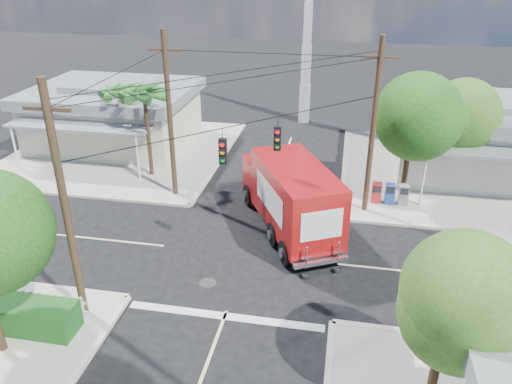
# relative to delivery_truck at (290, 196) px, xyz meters

# --- Properties ---
(ground) EXTENTS (120.00, 120.00, 0.00)m
(ground) POSITION_rel_delivery_truck_xyz_m (-1.54, -2.65, -1.83)
(ground) COLOR black
(ground) RESTS_ON ground
(sidewalk_ne) EXTENTS (14.12, 14.12, 0.14)m
(sidewalk_ne) POSITION_rel_delivery_truck_xyz_m (9.34, 8.23, -1.76)
(sidewalk_ne) COLOR #AAA59A
(sidewalk_ne) RESTS_ON ground
(sidewalk_nw) EXTENTS (14.12, 14.12, 0.14)m
(sidewalk_nw) POSITION_rel_delivery_truck_xyz_m (-12.42, 8.23, -1.76)
(sidewalk_nw) COLOR #AAA59A
(sidewalk_nw) RESTS_ON ground
(road_markings) EXTENTS (32.00, 32.00, 0.01)m
(road_markings) POSITION_rel_delivery_truck_xyz_m (-1.54, -4.12, -1.82)
(road_markings) COLOR beige
(road_markings) RESTS_ON ground
(building_ne) EXTENTS (11.80, 10.20, 4.50)m
(building_ne) POSITION_rel_delivery_truck_xyz_m (10.96, 9.31, 0.49)
(building_ne) COLOR silver
(building_ne) RESTS_ON sidewalk_ne
(building_nw) EXTENTS (10.80, 10.20, 4.30)m
(building_nw) POSITION_rel_delivery_truck_xyz_m (-13.54, 9.81, 0.39)
(building_nw) COLOR beige
(building_nw) RESTS_ON sidewalk_nw
(radio_tower) EXTENTS (0.80, 0.80, 17.00)m
(radio_tower) POSITION_rel_delivery_truck_xyz_m (-1.04, 17.35, 3.81)
(radio_tower) COLOR silver
(radio_tower) RESTS_ON ground
(tree_ne_front) EXTENTS (4.21, 4.14, 6.66)m
(tree_ne_front) POSITION_rel_delivery_truck_xyz_m (5.67, 4.11, 2.94)
(tree_ne_front) COLOR #422D1C
(tree_ne_front) RESTS_ON sidewalk_ne
(tree_ne_back) EXTENTS (3.77, 3.66, 5.82)m
(tree_ne_back) POSITION_rel_delivery_truck_xyz_m (8.27, 6.31, 2.36)
(tree_ne_back) COLOR #422D1C
(tree_ne_back) RESTS_ON sidewalk_ne
(tree_se) EXTENTS (3.67, 3.54, 5.62)m
(tree_se) POSITION_rel_delivery_truck_xyz_m (5.47, -9.89, 2.21)
(tree_se) COLOR #422D1C
(tree_se) RESTS_ON sidewalk_se
(palm_nw_front) EXTENTS (3.01, 3.08, 5.59)m
(palm_nw_front) POSITION_rel_delivery_truck_xyz_m (-9.04, 4.85, 3.21)
(palm_nw_front) COLOR #422D1C
(palm_nw_front) RESTS_ON sidewalk_nw
(palm_nw_back) EXTENTS (3.01, 3.08, 5.19)m
(palm_nw_back) POSITION_rel_delivery_truck_xyz_m (-11.04, 6.35, 2.84)
(palm_nw_back) COLOR #422D1C
(palm_nw_back) RESTS_ON sidewalk_nw
(utility_poles) EXTENTS (12.00, 10.68, 9.00)m
(utility_poles) POSITION_rel_delivery_truck_xyz_m (-3.12, -1.05, 2.85)
(utility_poles) COLOR #473321
(utility_poles) RESTS_ON ground
(picket_fence) EXTENTS (5.94, 0.06, 1.00)m
(picket_fence) POSITION_rel_delivery_truck_xyz_m (-9.34, -8.25, -1.15)
(picket_fence) COLOR silver
(picket_fence) RESTS_ON sidewalk_sw
(vending_boxes) EXTENTS (1.90, 0.50, 1.10)m
(vending_boxes) POSITION_rel_delivery_truck_xyz_m (4.96, 3.55, -1.14)
(vending_boxes) COLOR #AB1C1F
(vending_boxes) RESTS_ON sidewalk_ne
(delivery_truck) EXTENTS (5.95, 8.50, 3.60)m
(delivery_truck) POSITION_rel_delivery_truck_xyz_m (0.00, 0.00, 0.00)
(delivery_truck) COLOR black
(delivery_truck) RESTS_ON ground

